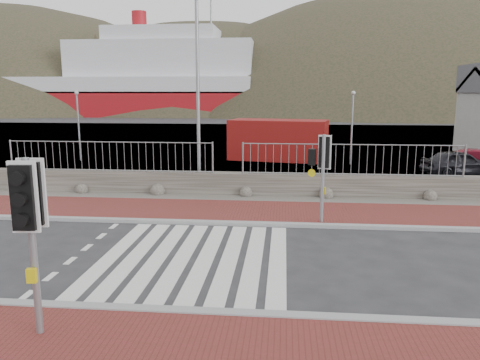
# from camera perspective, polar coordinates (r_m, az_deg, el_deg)

# --- Properties ---
(ground) EXTENTS (220.00, 220.00, 0.00)m
(ground) POSITION_cam_1_polar(r_m,az_deg,el_deg) (11.95, -5.64, -9.43)
(ground) COLOR #28282B
(ground) RESTS_ON ground
(sidewalk_far) EXTENTS (40.00, 3.00, 0.08)m
(sidewalk_far) POSITION_cam_1_polar(r_m,az_deg,el_deg) (16.18, -2.61, -3.81)
(sidewalk_far) COLOR maroon
(sidewalk_far) RESTS_ON ground
(kerb_near) EXTENTS (40.00, 0.25, 0.12)m
(kerb_near) POSITION_cam_1_polar(r_m,az_deg,el_deg) (9.25, -9.31, -15.50)
(kerb_near) COLOR gray
(kerb_near) RESTS_ON ground
(kerb_far) EXTENTS (40.00, 0.25, 0.12)m
(kerb_far) POSITION_cam_1_polar(r_m,az_deg,el_deg) (14.75, -3.42, -5.24)
(kerb_far) COLOR gray
(kerb_far) RESTS_ON ground
(zebra_crossing) EXTENTS (4.62, 5.60, 0.01)m
(zebra_crossing) POSITION_cam_1_polar(r_m,az_deg,el_deg) (11.95, -5.64, -9.40)
(zebra_crossing) COLOR silver
(zebra_crossing) RESTS_ON ground
(gravel_strip) EXTENTS (40.00, 1.50, 0.06)m
(gravel_strip) POSITION_cam_1_polar(r_m,az_deg,el_deg) (18.11, -1.73, -2.25)
(gravel_strip) COLOR #59544C
(gravel_strip) RESTS_ON ground
(stone_wall) EXTENTS (40.00, 0.60, 0.90)m
(stone_wall) POSITION_cam_1_polar(r_m,az_deg,el_deg) (18.80, -1.44, -0.46)
(stone_wall) COLOR #47423A
(stone_wall) RESTS_ON ground
(railing) EXTENTS (18.07, 0.07, 1.22)m
(railing) POSITION_cam_1_polar(r_m,az_deg,el_deg) (18.43, -1.51, 3.63)
(railing) COLOR gray
(railing) RESTS_ON stone_wall
(quay) EXTENTS (120.00, 40.00, 0.50)m
(quay) POSITION_cam_1_polar(r_m,az_deg,el_deg) (39.18, 2.15, 4.78)
(quay) COLOR #4C4C4F
(quay) RESTS_ON ground
(water) EXTENTS (220.00, 50.00, 0.05)m
(water) POSITION_cam_1_polar(r_m,az_deg,el_deg) (74.05, 3.72, 7.62)
(water) COLOR #3F4C54
(water) RESTS_ON ground
(ferry) EXTENTS (50.00, 16.00, 20.00)m
(ferry) POSITION_cam_1_polar(r_m,az_deg,el_deg) (83.35, -13.67, 11.39)
(ferry) COLOR maroon
(ferry) RESTS_ON ground
(hills_backdrop) EXTENTS (254.00, 90.00, 100.00)m
(hills_backdrop) POSITION_cam_1_polar(r_m,az_deg,el_deg) (102.67, 7.77, -4.62)
(hills_backdrop) COLOR #262E1B
(hills_backdrop) RESTS_ON ground
(traffic_signal_near) EXTENTS (0.46, 0.31, 3.09)m
(traffic_signal_near) POSITION_cam_1_polar(r_m,az_deg,el_deg) (8.31, -24.25, -3.40)
(traffic_signal_near) COLOR gray
(traffic_signal_near) RESTS_ON ground
(traffic_signal_far) EXTENTS (0.69, 0.39, 2.82)m
(traffic_signal_far) POSITION_cam_1_polar(r_m,az_deg,el_deg) (14.56, 9.98, 2.47)
(traffic_signal_far) COLOR gray
(traffic_signal_far) RESTS_ON ground
(streetlight) EXTENTS (1.75, 0.25, 8.23)m
(streetlight) POSITION_cam_1_polar(r_m,az_deg,el_deg) (19.40, -4.77, 12.28)
(streetlight) COLOR gray
(streetlight) RESTS_ON ground
(shipping_container) EXTENTS (6.12, 3.47, 2.40)m
(shipping_container) POSITION_cam_1_polar(r_m,az_deg,el_deg) (28.48, 4.68, 4.90)
(shipping_container) COLOR maroon
(shipping_container) RESTS_ON ground
(car_a) EXTENTS (3.88, 2.22, 1.24)m
(car_a) POSITION_cam_1_polar(r_m,az_deg,el_deg) (25.56, 25.15, 1.92)
(car_a) COLOR black
(car_a) RESTS_ON ground
(car_b) EXTENTS (3.47, 1.74, 1.09)m
(car_b) POSITION_cam_1_polar(r_m,az_deg,el_deg) (27.57, 27.16, 2.17)
(car_b) COLOR #550C18
(car_b) RESTS_ON ground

